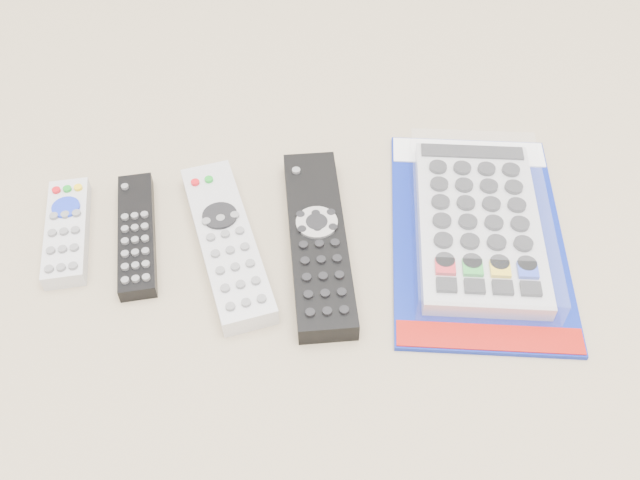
{
  "coord_description": "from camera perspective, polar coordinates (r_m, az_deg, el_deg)",
  "views": [
    {
      "loc": [
        -0.05,
        -0.44,
        0.55
      ],
      "look_at": [
        0.02,
        0.02,
        0.01
      ],
      "focal_mm": 40.0,
      "sensor_mm": 36.0,
      "label": 1
    }
  ],
  "objects": [
    {
      "name": "remote_small_grey",
      "position": [
        0.77,
        -19.59,
        0.69
      ],
      "size": [
        0.04,
        0.13,
        0.02
      ],
      "rotation": [
        0.0,
        0.0,
        0.03
      ],
      "color": "#B8B8BA",
      "rests_on": "ground"
    },
    {
      "name": "remote_slim_black",
      "position": [
        0.74,
        -14.46,
        0.46
      ],
      "size": [
        0.04,
        0.16,
        0.02
      ],
      "rotation": [
        0.0,
        0.0,
        0.04
      ],
      "color": "black",
      "rests_on": "ground"
    },
    {
      "name": "remote_silver_dvd",
      "position": [
        0.72,
        -7.48,
        -0.14
      ],
      "size": [
        0.09,
        0.21,
        0.02
      ],
      "rotation": [
        0.0,
        0.0,
        0.16
      ],
      "color": "silver",
      "rests_on": "ground"
    },
    {
      "name": "remote_large_black",
      "position": [
        0.71,
        -0.17,
        0.01
      ],
      "size": [
        0.07,
        0.23,
        0.03
      ],
      "rotation": [
        0.0,
        0.0,
        -0.05
      ],
      "color": "black",
      "rests_on": "ground"
    },
    {
      "name": "jumbo_remote_packaged",
      "position": [
        0.74,
        12.6,
        1.4
      ],
      "size": [
        0.22,
        0.31,
        0.04
      ],
      "rotation": [
        0.0,
        0.0,
        -0.2
      ],
      "color": "navy",
      "rests_on": "ground"
    }
  ]
}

